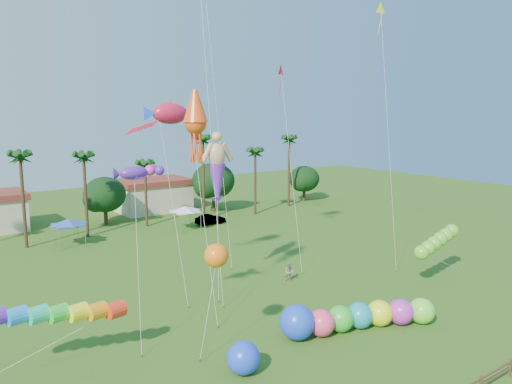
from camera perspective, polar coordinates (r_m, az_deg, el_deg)
ground at (r=31.63m, az=11.35°, el=-18.76°), size 160.00×160.00×0.00m
tree_line at (r=68.05m, az=-14.59°, el=0.03°), size 69.46×8.91×11.00m
buildings_row at (r=72.05m, az=-21.22°, el=-1.64°), size 35.00×7.00×4.00m
tent_row at (r=58.20m, az=-20.51°, el=-3.30°), size 31.00×4.00×0.60m
car_b at (r=66.27m, az=-5.23°, el=-3.13°), size 4.06×1.54×1.32m
spectator_b at (r=44.30m, az=3.80°, el=-9.12°), size 1.02×1.03×1.67m
caterpillar_inflatable at (r=35.40m, az=11.00°, el=-13.86°), size 11.11×5.66×2.33m
blue_ball at (r=29.70m, az=-1.49°, el=-18.43°), size 1.92×1.92×1.92m
rainbow_tube at (r=31.19m, az=-19.00°, el=-13.38°), size 9.13×2.27×3.53m
green_worm at (r=44.31m, az=18.38°, el=-6.60°), size 10.62×1.80×3.79m
orange_ball_kite at (r=29.77m, az=-4.57°, el=-7.26°), size 2.18×1.74×7.05m
merman_kite at (r=41.02m, az=-4.46°, el=2.21°), size 3.28×4.16×12.60m
fish_kite at (r=41.46m, az=-9.76°, el=8.82°), size 4.81×6.83×15.54m
squid_kite at (r=35.42m, az=-6.93°, el=7.77°), size 1.77×4.13×16.36m
lobster_kite at (r=32.57m, az=-13.76°, el=2.13°), size 3.62×4.44×11.51m
delta_kite_red at (r=48.27m, az=2.90°, el=13.38°), size 1.70×5.04×19.19m
delta_kite_yellow at (r=49.77m, az=14.11°, el=19.18°), size 1.35×3.70×24.65m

